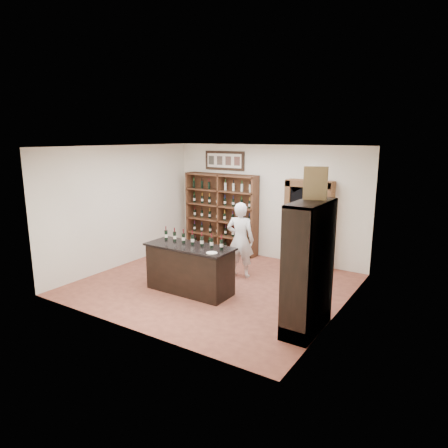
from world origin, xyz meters
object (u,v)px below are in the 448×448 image
(counter_bottle_0, at_px, (166,235))
(side_cabinet, at_px, (309,288))
(wine_crate, at_px, (316,183))
(wine_shelf, at_px, (222,213))
(tasting_counter, at_px, (190,269))
(shopkeeper, at_px, (240,240))

(counter_bottle_0, height_order, side_cabinet, side_cabinet)
(wine_crate, bearing_deg, wine_shelf, 127.04)
(tasting_counter, xyz_separation_m, side_cabinet, (2.72, -0.30, 0.26))
(wine_shelf, distance_m, side_cabinet, 5.02)
(tasting_counter, bearing_deg, side_cabinet, -6.28)
(shopkeeper, xyz_separation_m, wine_crate, (2.25, -1.45, 1.59))
(side_cabinet, bearing_deg, wine_shelf, 139.79)
(shopkeeper, bearing_deg, side_cabinet, 129.82)
(wine_crate, bearing_deg, shopkeeper, 132.81)
(wine_shelf, bearing_deg, side_cabinet, -40.21)
(wine_shelf, distance_m, shopkeeper, 2.18)
(wine_shelf, height_order, shopkeeper, wine_shelf)
(side_cabinet, bearing_deg, shopkeeper, 144.04)
(counter_bottle_0, relative_size, shopkeeper, 0.17)
(tasting_counter, xyz_separation_m, shopkeeper, (0.42, 1.38, 0.38))
(tasting_counter, relative_size, side_cabinet, 0.85)
(counter_bottle_0, distance_m, wine_crate, 3.65)
(wine_shelf, xyz_separation_m, wine_crate, (3.76, -3.01, 1.37))
(wine_shelf, bearing_deg, counter_bottle_0, -82.33)
(side_cabinet, bearing_deg, tasting_counter, 173.72)
(wine_shelf, relative_size, wine_crate, 4.14)
(tasting_counter, bearing_deg, counter_bottle_0, 171.16)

